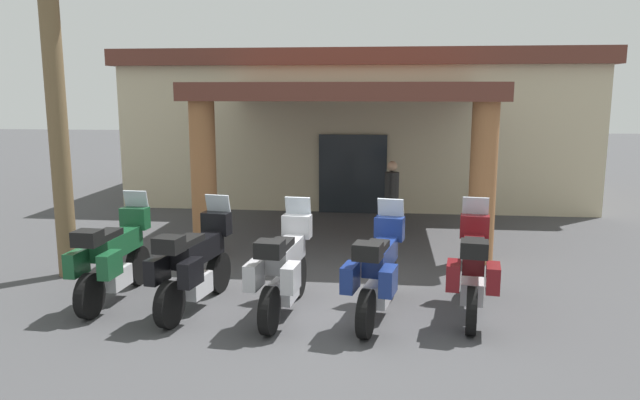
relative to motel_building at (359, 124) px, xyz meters
The scene contains 8 objects.
ground_plane 10.89m from the motel_building, 89.99° to the right, with size 80.00×80.00×0.00m, color #424244.
motel_building is the anchor object (origin of this frame).
motorcycle_green 11.23m from the motel_building, 107.15° to the right, with size 0.72×2.21×1.61m.
motorcycle_black 11.13m from the motel_building, 100.02° to the right, with size 0.85×2.20×1.61m.
motorcycle_silver 11.05m from the motel_building, 92.91° to the right, with size 0.74×2.21×1.61m.
motorcycle_blue 11.05m from the motel_building, 85.77° to the right, with size 0.89×2.20×1.61m.
motorcycle_maroon 10.96m from the motel_building, 78.47° to the right, with size 0.80×2.21×1.61m.
pedestrian 5.86m from the motel_building, 79.70° to the right, with size 0.32×0.53×1.68m.
Camera 1 is at (0.89, -8.58, 3.23)m, focal length 33.86 mm.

